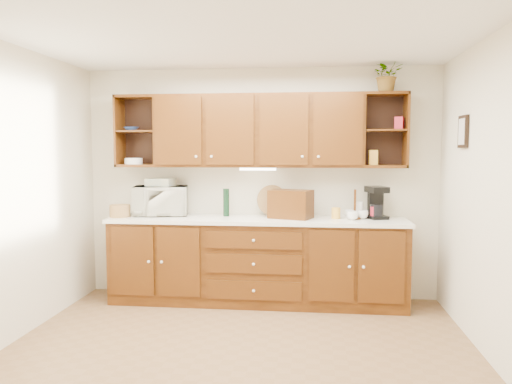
% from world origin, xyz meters
% --- Properties ---
extents(floor, '(4.00, 4.00, 0.00)m').
position_xyz_m(floor, '(0.00, 0.00, 0.00)').
color(floor, brown).
rests_on(floor, ground).
extents(ceiling, '(4.00, 4.00, 0.00)m').
position_xyz_m(ceiling, '(0.00, 0.00, 2.60)').
color(ceiling, white).
rests_on(ceiling, back_wall).
extents(back_wall, '(4.00, 0.00, 4.00)m').
position_xyz_m(back_wall, '(0.00, 1.75, 1.30)').
color(back_wall, beige).
rests_on(back_wall, floor).
extents(left_wall, '(0.00, 3.50, 3.50)m').
position_xyz_m(left_wall, '(-2.00, 0.00, 1.30)').
color(left_wall, beige).
rests_on(left_wall, floor).
extents(right_wall, '(0.00, 3.50, 3.50)m').
position_xyz_m(right_wall, '(2.00, 0.00, 1.30)').
color(right_wall, beige).
rests_on(right_wall, floor).
extents(base_cabinets, '(3.20, 0.60, 0.90)m').
position_xyz_m(base_cabinets, '(0.00, 1.45, 0.45)').
color(base_cabinets, '#311705').
rests_on(base_cabinets, floor).
extents(countertop, '(3.24, 0.64, 0.04)m').
position_xyz_m(countertop, '(0.00, 1.44, 0.92)').
color(countertop, white).
rests_on(countertop, base_cabinets).
extents(upper_cabinets, '(3.20, 0.33, 0.80)m').
position_xyz_m(upper_cabinets, '(0.01, 1.59, 1.89)').
color(upper_cabinets, '#311705').
rests_on(upper_cabinets, back_wall).
extents(undercabinet_light, '(0.40, 0.05, 0.02)m').
position_xyz_m(undercabinet_light, '(0.00, 1.53, 1.47)').
color(undercabinet_light, white).
rests_on(undercabinet_light, upper_cabinets).
extents(framed_picture, '(0.03, 0.24, 0.30)m').
position_xyz_m(framed_picture, '(1.98, 0.90, 1.85)').
color(framed_picture, black).
rests_on(framed_picture, right_wall).
extents(wicker_basket, '(0.25, 0.25, 0.14)m').
position_xyz_m(wicker_basket, '(-1.52, 1.37, 1.01)').
color(wicker_basket, '#A98346').
rests_on(wicker_basket, countertop).
extents(microwave, '(0.67, 0.52, 0.33)m').
position_xyz_m(microwave, '(-1.12, 1.58, 1.11)').
color(microwave, silver).
rests_on(microwave, countertop).
extents(towel_stack, '(0.32, 0.26, 0.09)m').
position_xyz_m(towel_stack, '(-1.12, 1.58, 1.32)').
color(towel_stack, '#EECB70').
rests_on(towel_stack, microwave).
extents(wine_bottle, '(0.08, 0.08, 0.31)m').
position_xyz_m(wine_bottle, '(-0.36, 1.57, 1.09)').
color(wine_bottle, black).
rests_on(wine_bottle, countertop).
extents(woven_tray, '(0.36, 0.18, 0.35)m').
position_xyz_m(woven_tray, '(0.15, 1.69, 0.95)').
color(woven_tray, '#A98346').
rests_on(woven_tray, countertop).
extents(bread_box, '(0.51, 0.41, 0.31)m').
position_xyz_m(bread_box, '(0.37, 1.47, 1.09)').
color(bread_box, '#311705').
rests_on(bread_box, countertop).
extents(mug_tree, '(0.27, 0.28, 0.32)m').
position_xyz_m(mug_tree, '(1.06, 1.49, 0.99)').
color(mug_tree, '#311705').
rests_on(mug_tree, countertop).
extents(canister_red, '(0.13, 0.13, 0.14)m').
position_xyz_m(canister_red, '(1.27, 1.51, 1.01)').
color(canister_red, '#A61827').
rests_on(canister_red, countertop).
extents(canister_white, '(0.09, 0.09, 0.18)m').
position_xyz_m(canister_white, '(1.11, 1.56, 1.03)').
color(canister_white, white).
rests_on(canister_white, countertop).
extents(canister_yellow, '(0.11, 0.11, 0.12)m').
position_xyz_m(canister_yellow, '(0.86, 1.50, 1.00)').
color(canister_yellow, gold).
rests_on(canister_yellow, countertop).
extents(coffee_maker, '(0.26, 0.29, 0.35)m').
position_xyz_m(coffee_maker, '(1.29, 1.56, 1.11)').
color(coffee_maker, black).
rests_on(coffee_maker, countertop).
extents(bowl_stack, '(0.17, 0.17, 0.04)m').
position_xyz_m(bowl_stack, '(-1.44, 1.56, 1.92)').
color(bowl_stack, '#26448C').
rests_on(bowl_stack, upper_cabinets).
extents(plate_stack, '(0.20, 0.20, 0.07)m').
position_xyz_m(plate_stack, '(-1.42, 1.56, 1.56)').
color(plate_stack, white).
rests_on(plate_stack, upper_cabinets).
extents(pantry_box_yellow, '(0.09, 0.07, 0.16)m').
position_xyz_m(pantry_box_yellow, '(1.25, 1.57, 1.60)').
color(pantry_box_yellow, gold).
rests_on(pantry_box_yellow, upper_cabinets).
extents(pantry_box_red, '(0.11, 0.11, 0.13)m').
position_xyz_m(pantry_box_red, '(1.51, 1.55, 1.97)').
color(pantry_box_red, '#A61827').
rests_on(pantry_box_red, upper_cabinets).
extents(potted_plant, '(0.41, 0.39, 0.36)m').
position_xyz_m(potted_plant, '(1.37, 1.54, 2.47)').
color(potted_plant, '#999999').
rests_on(potted_plant, upper_cabinets).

